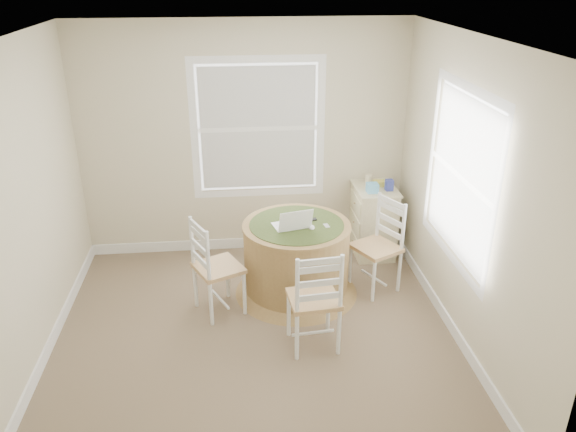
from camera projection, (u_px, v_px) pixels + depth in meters
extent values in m
cube|color=#78604C|center=(256.00, 339.00, 5.07)|extent=(3.60, 3.60, 0.02)
cube|color=white|center=(247.00, 37.00, 3.99)|extent=(3.60, 3.60, 0.02)
cube|color=beige|center=(245.00, 142.00, 6.17)|extent=(3.60, 0.02, 2.60)
cube|color=beige|center=(267.00, 344.00, 2.89)|extent=(3.60, 0.02, 2.60)
cube|color=beige|center=(19.00, 216.00, 4.36)|extent=(0.02, 3.60, 2.60)
cube|color=beige|center=(468.00, 197.00, 4.70)|extent=(0.02, 3.60, 2.60)
cube|color=white|center=(248.00, 243.00, 6.67)|extent=(3.60, 0.02, 0.12)
cube|color=white|center=(50.00, 345.00, 4.87)|extent=(0.02, 3.60, 0.12)
cube|color=white|center=(448.00, 321.00, 5.21)|extent=(0.02, 3.60, 0.12)
cylinder|color=olive|center=(296.00, 256.00, 5.62)|extent=(1.05, 1.05, 0.68)
cone|color=olive|center=(296.00, 288.00, 5.77)|extent=(1.25, 1.25, 0.08)
cylinder|color=olive|center=(297.00, 226.00, 5.48)|extent=(1.07, 1.07, 0.03)
cylinder|color=#3F4D21|center=(297.00, 225.00, 5.48)|extent=(0.93, 0.93, 0.01)
cone|color=#3F4D21|center=(297.00, 230.00, 5.50)|extent=(1.03, 1.03, 0.10)
cube|color=white|center=(291.00, 226.00, 5.45)|extent=(0.38, 0.30, 0.02)
cube|color=silver|center=(291.00, 225.00, 5.44)|extent=(0.30, 0.19, 0.00)
cube|color=black|center=(296.00, 221.00, 5.28)|extent=(0.34, 0.14, 0.22)
ellipsoid|color=white|center=(312.00, 227.00, 5.40)|extent=(0.08, 0.11, 0.03)
cube|color=#B7BABF|center=(327.00, 226.00, 5.44)|extent=(0.06, 0.10, 0.02)
cube|color=black|center=(313.00, 220.00, 5.56)|extent=(0.07, 0.06, 0.02)
cube|color=beige|center=(373.00, 221.00, 6.42)|extent=(0.43, 0.59, 0.79)
cube|color=beige|center=(375.00, 188.00, 6.25)|extent=(0.46, 0.62, 0.02)
cube|color=beige|center=(353.00, 241.00, 6.49)|extent=(0.02, 0.49, 0.17)
cube|color=beige|center=(354.00, 222.00, 6.39)|extent=(0.02, 0.49, 0.17)
cube|color=beige|center=(355.00, 203.00, 6.29)|extent=(0.02, 0.49, 0.17)
cube|color=#60AFDD|center=(372.00, 188.00, 6.09)|extent=(0.12, 0.12, 0.10)
cube|color=gold|center=(381.00, 183.00, 6.28)|extent=(0.15, 0.10, 0.06)
cube|color=#323C96|center=(390.00, 185.00, 6.14)|extent=(0.08, 0.08, 0.12)
cylinder|color=beige|center=(368.00, 178.00, 6.38)|extent=(0.07, 0.07, 0.09)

